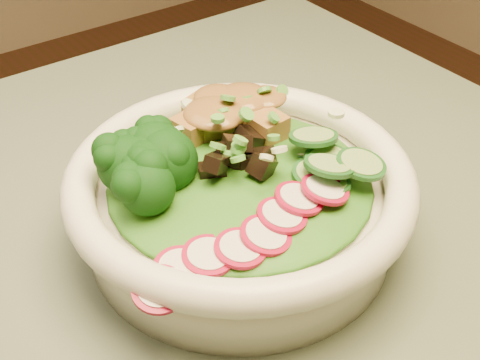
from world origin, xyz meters
TOP-DOWN VIEW (x-y plane):
  - salad_bowl at (0.23, 0.02)m, footprint 0.28×0.28m
  - lettuce_bed at (0.23, 0.02)m, footprint 0.21×0.21m
  - broccoli_florets at (0.17, 0.04)m, footprint 0.09×0.08m
  - radish_slices at (0.20, -0.05)m, footprint 0.12×0.06m
  - cucumber_slices at (0.29, -0.01)m, footprint 0.08×0.08m
  - mushroom_heap at (0.23, 0.03)m, footprint 0.08×0.08m
  - tofu_cubes at (0.26, 0.07)m, footprint 0.10×0.07m
  - peanut_sauce at (0.26, 0.07)m, footprint 0.07×0.06m
  - scallion_garnish at (0.23, 0.02)m, footprint 0.20×0.20m

SIDE VIEW (x-z plane):
  - salad_bowl at x=0.23m, z-range 0.75..0.83m
  - lettuce_bed at x=0.23m, z-range 0.80..0.82m
  - radish_slices at x=0.20m, z-range 0.81..0.83m
  - cucumber_slices at x=0.29m, z-range 0.81..0.84m
  - tofu_cubes at x=0.26m, z-range 0.81..0.84m
  - mushroom_heap at x=0.23m, z-range 0.81..0.85m
  - broccoli_florets at x=0.17m, z-range 0.81..0.85m
  - scallion_garnish at x=0.23m, z-range 0.82..0.85m
  - peanut_sauce at x=0.26m, z-range 0.83..0.85m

